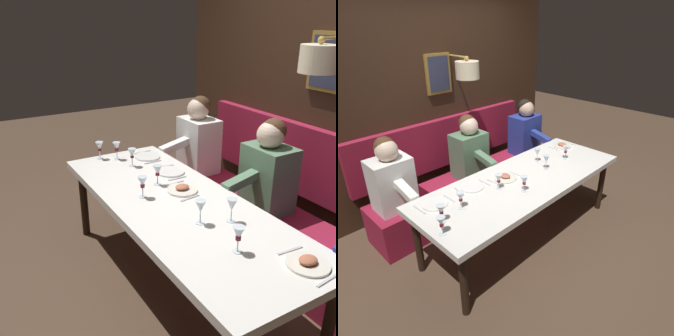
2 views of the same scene
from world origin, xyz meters
TOP-DOWN VIEW (x-y plane):
  - ground_plane at (0.00, 0.00)m, footprint 12.00×12.00m
  - dining_table at (0.00, 0.00)m, footprint 0.90×2.41m
  - banquette_bench at (0.89, 0.00)m, footprint 0.52×2.61m
  - back_wall_panel at (1.46, -0.00)m, footprint 0.59×3.81m
  - diner_near at (0.88, 0.01)m, footprint 0.60×0.40m
  - diner_middle at (0.88, 1.02)m, footprint 0.60×0.40m
  - place_setting_0 at (0.13, 0.14)m, footprint 0.24×0.32m
  - place_setting_1 at (0.25, 0.93)m, footprint 0.24×0.31m
  - place_setting_2 at (0.22, -1.00)m, footprint 0.24×0.32m
  - place_setting_3 at (0.24, 0.50)m, footprint 0.24×0.32m
  - wine_glass_0 at (-0.03, -0.33)m, footprint 0.07×0.07m
  - wine_glass_1 at (-0.03, -0.71)m, footprint 0.07×0.07m
  - wine_glass_2 at (0.03, 0.80)m, footprint 0.07×0.07m
  - wine_glass_3 at (0.16, -0.41)m, footprint 0.07×0.07m
  - wine_glass_4 at (0.03, 0.34)m, footprint 0.07×0.07m
  - wine_glass_5 at (-0.18, 0.20)m, footprint 0.07×0.07m
  - wine_glass_6 at (-0.02, 1.04)m, footprint 0.07×0.07m
  - wine_glass_7 at (-0.15, 1.13)m, footprint 0.07×0.07m

SIDE VIEW (x-z plane):
  - ground_plane at x=0.00m, z-range 0.00..0.00m
  - banquette_bench at x=0.89m, z-range 0.00..0.45m
  - dining_table at x=0.00m, z-range 0.31..1.05m
  - place_setting_1 at x=0.25m, z-range 0.74..0.75m
  - place_setting_3 at x=0.24m, z-range 0.74..0.75m
  - place_setting_0 at x=0.13m, z-range 0.73..0.78m
  - place_setting_2 at x=0.22m, z-range 0.73..0.78m
  - diner_near at x=0.88m, z-range 0.42..1.21m
  - diner_middle at x=0.88m, z-range 0.42..1.21m
  - wine_glass_6 at x=-0.02m, z-range 0.77..0.94m
  - wine_glass_1 at x=-0.03m, z-range 0.77..0.94m
  - wine_glass_5 at x=-0.18m, z-range 0.77..0.94m
  - wine_glass_4 at x=0.03m, z-range 0.77..0.94m
  - wine_glass_7 at x=-0.15m, z-range 0.77..0.94m
  - wine_glass_2 at x=0.03m, z-range 0.77..0.94m
  - wine_glass_0 at x=-0.03m, z-range 0.77..0.94m
  - wine_glass_3 at x=0.16m, z-range 0.77..0.94m
  - back_wall_panel at x=1.46m, z-range -0.08..2.82m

